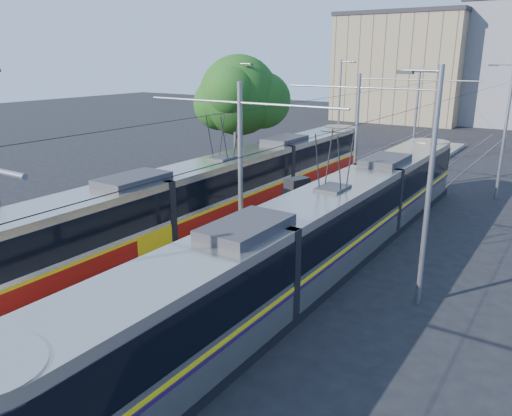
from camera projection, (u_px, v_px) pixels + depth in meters
The scene contains 12 objects.
ground at pixel (87, 343), 14.92m from camera, with size 160.00×160.00×0.00m, color black.
platform at pixel (332, 204), 28.43m from camera, with size 4.00×50.00×0.30m, color gray.
tactile_strip_left at pixel (310, 198), 29.15m from camera, with size 0.70×50.00×0.01m, color gray.
tactile_strip_right at pixel (356, 206), 27.61m from camera, with size 0.70×50.00×0.01m, color gray.
rails at pixel (332, 207), 28.47m from camera, with size 8.71×70.00×0.03m.
tram_left at pixel (224, 189), 25.58m from camera, with size 2.43×30.46×5.50m.
tram_right at pixel (331, 224), 19.73m from camera, with size 2.43×29.46×5.50m.
catenary at pixel (311, 134), 24.89m from camera, with size 9.20×70.00×7.00m.
street_lamps at pixel (363, 126), 30.44m from camera, with size 15.18×38.22×8.00m.
shelter at pixel (297, 203), 23.37m from camera, with size 1.00×1.30×2.54m.
tree at pixel (245, 97), 32.83m from camera, with size 5.78×5.34×8.40m.
building_left at pixel (405, 67), 66.05m from camera, with size 16.32×12.24×13.71m.
Camera 1 is at (11.46, -8.11, 8.21)m, focal length 35.00 mm.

